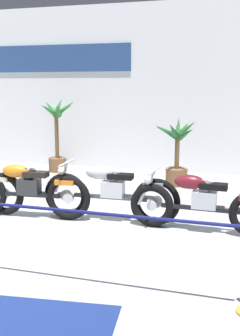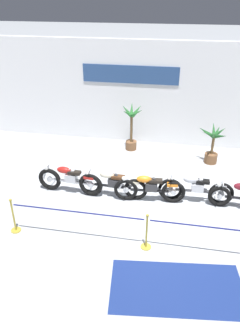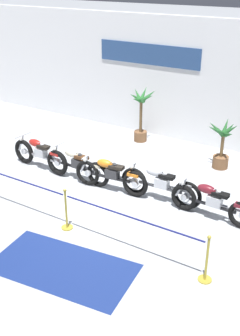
{
  "view_description": "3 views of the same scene",
  "coord_description": "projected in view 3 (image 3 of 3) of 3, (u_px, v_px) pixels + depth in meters",
  "views": [
    {
      "loc": [
        3.39,
        -5.57,
        2.21
      ],
      "look_at": [
        1.4,
        1.06,
        0.83
      ],
      "focal_mm": 45.0,
      "sensor_mm": 36.0,
      "label": 1
    },
    {
      "loc": [
        0.59,
        -8.05,
        5.88
      ],
      "look_at": [
        -1.07,
        0.85,
        0.91
      ],
      "focal_mm": 35.0,
      "sensor_mm": 36.0,
      "label": 2
    },
    {
      "loc": [
        5.6,
        -8.03,
        5.59
      ],
      "look_at": [
        0.38,
        0.27,
        0.9
      ],
      "focal_mm": 45.0,
      "sensor_mm": 36.0,
      "label": 3
    }
  ],
  "objects": [
    {
      "name": "ground_plane",
      "position": [
        103.0,
        199.0,
        11.23
      ],
      "size": [
        120.0,
        120.0,
        0.0
      ],
      "primitive_type": "plane",
      "color": "#B2B7BC"
    },
    {
      "name": "back_wall",
      "position": [
        187.0,
        81.0,
        14.24
      ],
      "size": [
        28.0,
        0.29,
        4.2
      ],
      "color": "white",
      "rests_on": "ground"
    },
    {
      "name": "motorcycle_red_0",
      "position": [
        40.0,
        154.0,
        12.73
      ],
      "size": [
        2.21,
        0.62,
        0.97
      ],
      "color": "black",
      "rests_on": "ground"
    },
    {
      "name": "motorcycle_cream_1",
      "position": [
        77.0,
        165.0,
        12.07
      ],
      "size": [
        2.23,
        0.62,
        0.95
      ],
      "color": "black",
      "rests_on": "ground"
    },
    {
      "name": "motorcycle_orange_2",
      "position": [
        110.0,
        175.0,
        11.47
      ],
      "size": [
        2.22,
        0.62,
        0.95
      ],
      "color": "black",
      "rests_on": "ground"
    },
    {
      "name": "motorcycle_silver_3",
      "position": [
        160.0,
        184.0,
        10.96
      ],
      "size": [
        2.31,
        0.62,
        0.96
      ],
      "color": "black",
      "rests_on": "ground"
    },
    {
      "name": "motorcycle_maroon_4",
      "position": [
        212.0,
        202.0,
        10.18
      ],
      "size": [
        2.21,
        0.62,
        0.93
      ],
      "color": "black",
      "rests_on": "ground"
    },
    {
      "name": "potted_palm_left_of_row",
      "position": [
        141.0,
        114.0,
        14.59
      ],
      "size": [
        0.95,
        1.07,
        1.92
      ],
      "color": "brown",
      "rests_on": "ground"
    },
    {
      "name": "potted_palm_right_of_row",
      "position": [
        222.0,
        145.0,
        12.68
      ],
      "size": [
        1.09,
        1.1,
        1.53
      ],
      "color": "brown",
      "rests_on": "ground"
    },
    {
      "name": "stanchion_far_left",
      "position": [
        23.0,
        188.0,
        10.32
      ],
      "size": [
        7.14,
        0.28,
        1.05
      ],
      "color": "gold",
      "rests_on": "ground"
    },
    {
      "name": "stanchion_mid_left",
      "position": [
        66.0,
        215.0,
        9.83
      ],
      "size": [
        0.28,
        0.28,
        1.05
      ],
      "color": "gold",
      "rests_on": "ground"
    },
    {
      "name": "stanchion_mid_right",
      "position": [
        206.0,
        265.0,
        8.17
      ],
      "size": [
        0.28,
        0.28,
        1.05
      ],
      "color": "gold",
      "rests_on": "ground"
    },
    {
      "name": "floor_banner",
      "position": [
        63.0,
        267.0,
        8.67
      ],
      "size": [
        3.14,
        1.91,
        0.01
      ],
      "primitive_type": "cube",
      "rotation": [
        0.0,
        0.0,
        0.12
      ],
      "color": "navy",
      "rests_on": "ground"
    }
  ]
}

